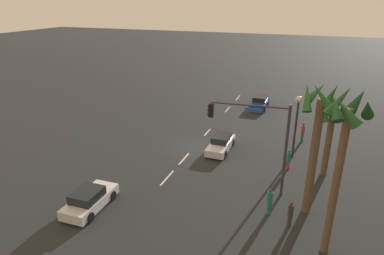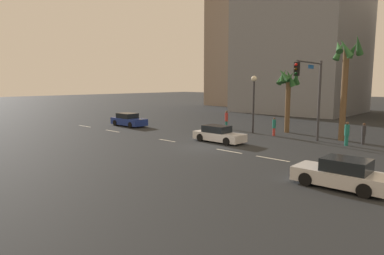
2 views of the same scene
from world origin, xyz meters
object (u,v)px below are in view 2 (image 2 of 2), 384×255
Objects in this scene: streetlamp at (254,93)px; building_0 at (261,26)px; car_1 at (129,120)px; traffic_signal at (312,87)px; pedestrian_1 at (347,133)px; pedestrian_0 at (364,133)px; pedestrian_2 at (274,126)px; car_0 at (218,134)px; palm_tree_1 at (288,85)px; palm_tree_0 at (346,69)px; building_3 at (302,28)px; pedestrian_3 at (226,119)px; car_2 at (342,174)px.

streetlamp is 40.70m from building_0.
traffic_signal is (19.86, 3.16, 3.86)m from car_1.
traffic_signal is at bearing -151.27° from pedestrian_1.
pedestrian_2 is at bearing -173.91° from pedestrian_0.
pedestrian_2 is at bearing 156.51° from traffic_signal.
car_0 is 0.71× the size of palm_tree_1.
palm_tree_0 is at bearing -10.54° from palm_tree_1.
pedestrian_3 is at bearing -80.93° from building_3.
building_3 reaches higher than palm_tree_0.
pedestrian_1 is 0.07× the size of building_3.
streetlamp is at bearing -169.19° from palm_tree_0.
car_2 is at bearing -59.24° from traffic_signal.
car_0 is 0.16× the size of building_3.
car_1 is 26.56m from car_2.
pedestrian_3 is (-10.32, 2.56, -3.48)m from traffic_signal.
car_0 is 8.29m from traffic_signal.
car_2 is at bearing -37.44° from pedestrian_3.
palm_tree_1 reaches higher than car_0.
palm_tree_1 reaches higher than pedestrian_2.
pedestrian_1 is 1.11× the size of pedestrian_2.
building_3 reaches higher than palm_tree_1.
car_0 is at bearing -75.22° from building_3.
pedestrian_1 is at bearing -45.66° from building_0.
car_2 is at bearing -49.10° from pedestrian_2.
streetlamp is 10.30m from pedestrian_0.
building_3 is at bearing 79.61° from car_1.
pedestrian_2 is (2.38, -0.14, -3.03)m from streetlamp.
car_1 is 0.53× the size of palm_tree_0.
building_3 is at bearing 122.07° from pedestrian_1.
streetlamp reaches higher than car_0.
palm_tree_0 is at bearing 17.52° from car_1.
pedestrian_1 is at bearing -57.61° from building_3.
pedestrian_0 is (3.18, 2.65, -3.60)m from traffic_signal.
traffic_signal is 0.20× the size of building_0.
pedestrian_2 is 43.02m from building_0.
palm_tree_0 is (-1.12, 2.21, 4.97)m from pedestrian_1.
pedestrian_2 is 0.27× the size of palm_tree_1.
car_1 is 0.17× the size of building_3.
pedestrian_3 is at bearing -175.32° from palm_tree_0.
palm_tree_0 is at bearing 10.81° from streetlamp.
car_1 is at bearing -100.07° from building_3.
pedestrian_3 is at bearing 142.56° from car_2.
palm_tree_1 is (5.95, 1.99, 3.61)m from pedestrian_3.
pedestrian_0 reaches higher than car_1.
car_0 is at bearing -100.17° from palm_tree_1.
car_2 is 0.48× the size of palm_tree_0.
traffic_signal is at bearing -16.73° from streetlamp.
streetlamp is at bearing -176.20° from pedestrian_0.
pedestrian_3 is 0.06× the size of building_0.
pedestrian_1 is 6.66m from pedestrian_2.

